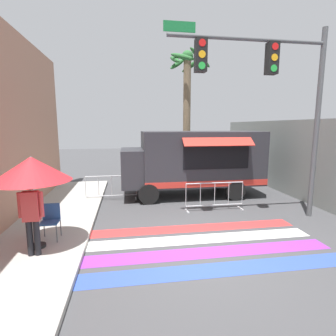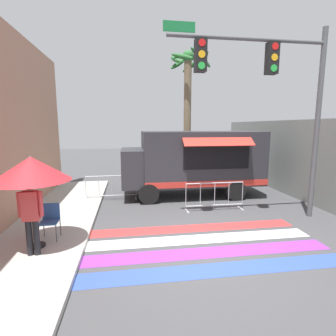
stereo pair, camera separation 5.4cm
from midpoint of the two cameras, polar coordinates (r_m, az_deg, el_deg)
name	(u,v)px [view 1 (the left image)]	position (r m, az deg, el deg)	size (l,w,h in m)	color
ground_plane	(199,248)	(6.79, 6.49, -16.89)	(60.00, 60.00, 0.00)	#424244
concrete_wall_right	(313,162)	(11.36, 28.95, 1.11)	(0.20, 16.00, 3.23)	gray
crosswalk_painted	(198,246)	(6.88, 6.24, -16.48)	(6.40, 2.84, 0.01)	#334FB2
food_truck	(190,159)	(11.21, 4.78, 1.88)	(5.86, 2.75, 2.75)	#2D2D33
traffic_signal_pole	(271,83)	(8.79, 21.43, 16.81)	(5.00, 0.29, 5.91)	#515456
patio_umbrella	(32,169)	(6.70, -27.77, -0.27)	(1.73, 1.73, 2.17)	black
folding_chair	(50,218)	(7.42, -24.42, -9.88)	(0.43, 0.43, 0.89)	#4C4C51
vendor_person	(31,213)	(6.51, -27.82, -8.66)	(0.53, 0.23, 1.71)	black
barricade_front	(215,196)	(9.50, 9.94, -6.11)	(2.11, 0.44, 1.01)	#B7BABF
barricade_side	(112,188)	(10.86, -12.33, -4.27)	(2.05, 0.44, 1.01)	#B7BABF
palm_tree	(188,96)	(14.31, 4.18, 15.44)	(2.22, 2.39, 6.82)	#7A664C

